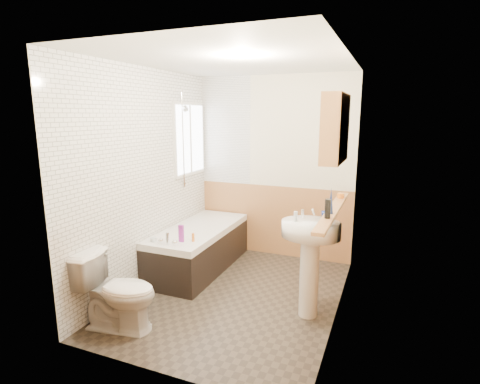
% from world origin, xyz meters
% --- Properties ---
extents(floor, '(2.80, 2.80, 0.00)m').
position_xyz_m(floor, '(0.00, 0.00, 0.00)').
color(floor, '#2F2821').
rests_on(floor, ground).
extents(ceiling, '(2.80, 2.80, 0.00)m').
position_xyz_m(ceiling, '(0.00, 0.00, 2.50)').
color(ceiling, white).
rests_on(ceiling, ground).
extents(wall_back, '(2.20, 0.02, 2.50)m').
position_xyz_m(wall_back, '(0.00, 1.41, 1.25)').
color(wall_back, '#F0E7C6').
rests_on(wall_back, ground).
extents(wall_front, '(2.20, 0.02, 2.50)m').
position_xyz_m(wall_front, '(0.00, -1.41, 1.25)').
color(wall_front, '#F0E7C6').
rests_on(wall_front, ground).
extents(wall_left, '(0.02, 2.80, 2.50)m').
position_xyz_m(wall_left, '(-1.11, 0.00, 1.25)').
color(wall_left, '#F0E7C6').
rests_on(wall_left, ground).
extents(wall_right, '(0.02, 2.80, 2.50)m').
position_xyz_m(wall_right, '(1.11, 0.00, 1.25)').
color(wall_right, '#F0E7C6').
rests_on(wall_right, ground).
extents(wainscot_right, '(0.01, 2.80, 1.00)m').
position_xyz_m(wainscot_right, '(1.09, 0.00, 0.50)').
color(wainscot_right, '#BD824D').
rests_on(wainscot_right, wall_right).
extents(wainscot_front, '(2.20, 0.01, 1.00)m').
position_xyz_m(wainscot_front, '(0.00, -1.39, 0.50)').
color(wainscot_front, '#BD824D').
rests_on(wainscot_front, wall_front).
extents(wainscot_back, '(2.20, 0.01, 1.00)m').
position_xyz_m(wainscot_back, '(0.00, 1.39, 0.50)').
color(wainscot_back, '#BD824D').
rests_on(wainscot_back, wall_back).
extents(tile_cladding_left, '(0.01, 2.80, 2.50)m').
position_xyz_m(tile_cladding_left, '(-1.09, 0.00, 1.25)').
color(tile_cladding_left, white).
rests_on(tile_cladding_left, wall_left).
extents(tile_return_back, '(0.75, 0.01, 1.50)m').
position_xyz_m(tile_return_back, '(-0.73, 1.39, 1.75)').
color(tile_return_back, white).
rests_on(tile_return_back, wall_back).
extents(window, '(0.03, 0.79, 0.99)m').
position_xyz_m(window, '(-1.06, 0.95, 1.65)').
color(window, white).
rests_on(window, wall_left).
extents(bathtub, '(0.70, 1.65, 0.70)m').
position_xyz_m(bathtub, '(-0.73, 0.53, 0.29)').
color(bathtub, black).
rests_on(bathtub, floor).
extents(shower_riser, '(0.11, 0.08, 1.23)m').
position_xyz_m(shower_riser, '(-1.04, 0.74, 1.74)').
color(shower_riser, silver).
rests_on(shower_riser, wall_left).
extents(toilet, '(0.80, 0.52, 0.73)m').
position_xyz_m(toilet, '(-0.76, -1.00, 0.36)').
color(toilet, white).
rests_on(toilet, floor).
extents(sink, '(0.57, 0.46, 1.09)m').
position_xyz_m(sink, '(0.84, -0.11, 0.69)').
color(sink, white).
rests_on(sink, floor).
extents(pine_shelf, '(0.10, 1.57, 0.03)m').
position_xyz_m(pine_shelf, '(1.04, -0.10, 1.11)').
color(pine_shelf, '#BD824D').
rests_on(pine_shelf, wall_right).
extents(medicine_cabinet, '(0.17, 0.68, 0.62)m').
position_xyz_m(medicine_cabinet, '(1.01, -0.05, 1.86)').
color(medicine_cabinet, '#BD824D').
rests_on(medicine_cabinet, wall_right).
extents(foam_can, '(0.05, 0.05, 0.16)m').
position_xyz_m(foam_can, '(1.04, -0.45, 1.20)').
color(foam_can, black).
rests_on(foam_can, pine_shelf).
extents(green_bottle, '(0.05, 0.05, 0.23)m').
position_xyz_m(green_bottle, '(1.04, -0.29, 1.24)').
color(green_bottle, navy).
rests_on(green_bottle, pine_shelf).
extents(black_jar, '(0.09, 0.09, 0.05)m').
position_xyz_m(black_jar, '(1.04, 0.39, 1.15)').
color(black_jar, orange).
rests_on(black_jar, pine_shelf).
extents(soap_bottle, '(0.13, 0.20, 0.09)m').
position_xyz_m(soap_bottle, '(0.99, -0.16, 1.02)').
color(soap_bottle, '#19339E').
rests_on(soap_bottle, sink).
extents(clear_bottle, '(0.04, 0.04, 0.10)m').
position_xyz_m(clear_bottle, '(0.70, -0.15, 1.02)').
color(clear_bottle, silver).
rests_on(clear_bottle, sink).
extents(blue_gel, '(0.05, 0.04, 0.20)m').
position_xyz_m(blue_gel, '(-0.64, -0.04, 0.66)').
color(blue_gel, purple).
rests_on(blue_gel, bathtub).
extents(cream_jar, '(0.09, 0.09, 0.04)m').
position_xyz_m(cream_jar, '(-0.94, -0.15, 0.58)').
color(cream_jar, silver).
rests_on(cream_jar, bathtub).
extents(orange_bottle, '(0.04, 0.04, 0.10)m').
position_xyz_m(orange_bottle, '(-0.52, 0.02, 0.61)').
color(orange_bottle, orange).
rests_on(orange_bottle, bathtub).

